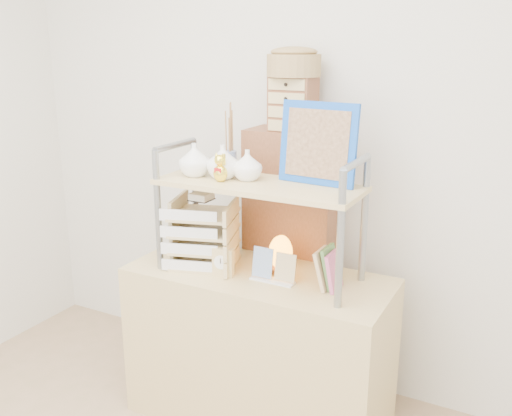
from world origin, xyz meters
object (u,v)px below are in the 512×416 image
at_px(desk, 258,348).
at_px(letter_tray, 203,237).
at_px(cabinet, 292,262).
at_px(salt_lamp, 281,253).

xyz_separation_m(desk, letter_tray, (-0.28, -0.02, 0.51)).
height_order(cabinet, salt_lamp, cabinet).
xyz_separation_m(desk, salt_lamp, (0.08, 0.07, 0.46)).
xyz_separation_m(cabinet, letter_tray, (-0.28, -0.39, 0.21)).
relative_size(cabinet, salt_lamp, 7.75).
bearing_deg(cabinet, desk, -90.17).
height_order(letter_tray, salt_lamp, letter_tray).
distance_m(desk, cabinet, 0.48).
bearing_deg(desk, cabinet, 90.08).
bearing_deg(letter_tray, salt_lamp, 14.48).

